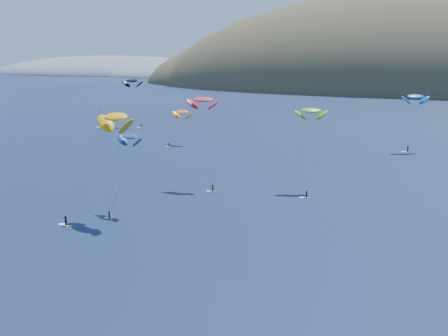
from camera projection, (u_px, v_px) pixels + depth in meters
name	position (u px, v px, depth m)	size (l,w,h in m)	color
headland	(128.00, 76.00, 910.17)	(460.00, 250.00, 60.00)	slate
sailboat	(102.00, 126.00, 275.06)	(8.29, 7.29, 9.92)	white
kitesurfer_1	(182.00, 112.00, 226.23)	(9.13, 10.78, 14.23)	#9DC816
kitesurfer_2	(115.00, 117.00, 123.81)	(13.06, 14.03, 23.80)	#9DC816
kitesurfer_3	(311.00, 110.00, 151.08)	(8.37, 13.23, 21.65)	#9DC816
kitesurfer_4	(415.00, 96.00, 209.55)	(9.90, 8.35, 21.15)	#9DC816
kitesurfer_9	(203.00, 100.00, 153.55)	(9.52, 7.05, 24.14)	#9DC816
kitesurfer_10	(130.00, 137.00, 130.49)	(7.44, 10.49, 17.99)	#9DC816
kitesurfer_12	(133.00, 81.00, 278.00)	(11.37, 6.04, 23.23)	#9DC816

